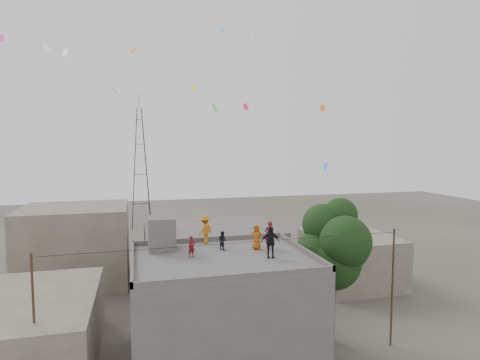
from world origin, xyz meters
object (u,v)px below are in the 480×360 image
object	(u,v)px
transmission_tower	(140,168)
person_dark_adult	(270,242)
stair_head_box	(162,233)
person_red_adult	(270,235)
tree	(335,247)

from	to	relation	value
transmission_tower	person_dark_adult	size ratio (longest dim) A/B	11.11
person_dark_adult	stair_head_box	bearing A→B (deg)	162.50
stair_head_box	transmission_tower	size ratio (longest dim) A/B	0.10
person_dark_adult	person_red_adult	bearing A→B (deg)	84.82
tree	transmission_tower	distance (m)	41.12
stair_head_box	person_dark_adult	bearing A→B (deg)	-29.82
tree	person_dark_adult	xyz separation A→B (m)	(-4.73, -1.34, 0.90)
tree	transmission_tower	size ratio (longest dim) A/B	0.45
transmission_tower	person_red_adult	size ratio (longest dim) A/B	11.67
transmission_tower	person_dark_adult	distance (m)	41.34
transmission_tower	person_dark_adult	bearing A→B (deg)	-80.74
person_red_adult	person_dark_adult	xyz separation A→B (m)	(-0.60, -1.90, 0.04)
stair_head_box	tree	distance (m)	10.80
transmission_tower	tree	bearing A→B (deg)	-73.91
stair_head_box	transmission_tower	xyz separation A→B (m)	(-0.80, 37.40, 1.97)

